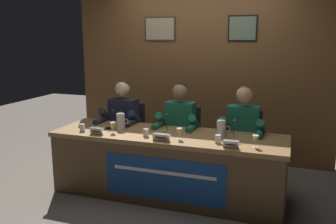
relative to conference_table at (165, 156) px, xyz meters
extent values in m
plane|color=#70665B|center=(0.00, 0.10, -0.49)|extent=(12.00, 12.00, 0.00)
cube|color=brown|center=(0.00, 1.55, 0.81)|extent=(3.84, 0.12, 2.60)
cube|color=#4C3319|center=(-0.60, 1.49, 1.42)|extent=(0.47, 0.02, 0.35)
cube|color=tan|center=(-0.60, 1.48, 1.42)|extent=(0.43, 0.01, 0.31)
cube|color=black|center=(0.60, 1.49, 1.42)|extent=(0.40, 0.02, 0.35)
cube|color=slate|center=(0.60, 1.48, 1.42)|extent=(0.36, 0.01, 0.31)
cube|color=olive|center=(0.00, 0.10, 0.21)|extent=(2.64, 0.80, 0.05)
cube|color=brown|center=(0.00, -0.27, -0.15)|extent=(2.58, 0.04, 0.68)
cube|color=brown|center=(-1.27, 0.10, -0.15)|extent=(0.08, 0.72, 0.68)
cube|color=brown|center=(1.27, 0.10, -0.15)|extent=(0.08, 0.72, 0.68)
cube|color=#19478C|center=(0.09, -0.30, -0.15)|extent=(1.32, 0.01, 0.46)
cube|color=white|center=(0.09, -0.30, -0.07)|extent=(1.12, 0.00, 0.04)
cylinder|color=black|center=(-0.78, 0.60, -0.48)|extent=(0.44, 0.44, 0.02)
cylinder|color=black|center=(-0.78, 0.60, -0.25)|extent=(0.05, 0.05, 0.42)
cube|color=#232328|center=(-0.78, 0.60, -0.03)|extent=(0.44, 0.44, 0.03)
cube|color=#232328|center=(-0.78, 0.80, 0.21)|extent=(0.40, 0.05, 0.44)
cylinder|color=black|center=(-0.88, 0.25, -0.25)|extent=(0.10, 0.10, 0.48)
cylinder|color=black|center=(-0.68, 0.25, -0.25)|extent=(0.10, 0.10, 0.48)
cylinder|color=black|center=(-0.88, 0.40, 0.04)|extent=(0.13, 0.34, 0.13)
cylinder|color=black|center=(-0.68, 0.40, 0.04)|extent=(0.13, 0.34, 0.13)
cube|color=#1E2338|center=(-0.78, 0.57, 0.28)|extent=(0.36, 0.20, 0.48)
sphere|color=beige|center=(-0.78, 0.55, 0.65)|extent=(0.19, 0.19, 0.19)
sphere|color=#331E0F|center=(-0.78, 0.57, 0.67)|extent=(0.17, 0.17, 0.17)
cylinder|color=#1E2338|center=(-0.99, 0.47, 0.30)|extent=(0.09, 0.30, 0.25)
cylinder|color=#1E2338|center=(-0.57, 0.47, 0.30)|extent=(0.09, 0.30, 0.25)
cylinder|color=#1E2338|center=(-0.99, 0.31, 0.27)|extent=(0.07, 0.24, 0.07)
cylinder|color=#1E2338|center=(-0.57, 0.31, 0.27)|extent=(0.07, 0.24, 0.07)
cube|color=white|center=(-0.75, -0.21, 0.28)|extent=(0.15, 0.03, 0.08)
cube|color=white|center=(-0.75, -0.17, 0.28)|extent=(0.15, 0.03, 0.08)
cube|color=black|center=(-0.75, -0.21, 0.28)|extent=(0.11, 0.01, 0.01)
cylinder|color=white|center=(-0.61, -0.07, 0.24)|extent=(0.06, 0.06, 0.00)
cylinder|color=white|center=(-0.61, -0.07, 0.27)|extent=(0.01, 0.01, 0.05)
cone|color=white|center=(-0.61, -0.07, 0.33)|extent=(0.06, 0.06, 0.06)
cylinder|color=yellow|center=(-0.61, -0.07, 0.32)|extent=(0.04, 0.04, 0.04)
cylinder|color=silver|center=(-0.98, -0.12, 0.28)|extent=(0.06, 0.06, 0.08)
cylinder|color=silver|center=(-0.98, -0.12, 0.26)|extent=(0.05, 0.05, 0.05)
cylinder|color=black|center=(-0.74, 0.06, 0.25)|extent=(0.06, 0.06, 0.02)
cylinder|color=black|center=(-0.74, 0.12, 0.35)|extent=(0.01, 0.13, 0.18)
sphere|color=#2D2D2D|center=(-0.74, 0.19, 0.44)|extent=(0.03, 0.03, 0.03)
cylinder|color=black|center=(0.00, 0.60, -0.48)|extent=(0.44, 0.44, 0.02)
cylinder|color=black|center=(0.00, 0.60, -0.25)|extent=(0.05, 0.05, 0.42)
cube|color=#232328|center=(0.00, 0.60, -0.03)|extent=(0.44, 0.44, 0.03)
cube|color=#232328|center=(0.00, 0.80, 0.21)|extent=(0.40, 0.05, 0.44)
cylinder|color=black|center=(-0.10, 0.25, -0.25)|extent=(0.10, 0.10, 0.48)
cylinder|color=black|center=(0.10, 0.25, -0.25)|extent=(0.10, 0.10, 0.48)
cylinder|color=black|center=(-0.10, 0.40, 0.04)|extent=(0.13, 0.34, 0.13)
cylinder|color=black|center=(0.10, 0.40, 0.04)|extent=(0.13, 0.34, 0.13)
cube|color=#196047|center=(0.00, 0.57, 0.28)|extent=(0.36, 0.20, 0.48)
sphere|color=#8E664C|center=(0.00, 0.55, 0.65)|extent=(0.19, 0.19, 0.19)
sphere|color=black|center=(0.00, 0.57, 0.67)|extent=(0.17, 0.17, 0.17)
cylinder|color=#196047|center=(-0.21, 0.47, 0.30)|extent=(0.09, 0.30, 0.25)
cylinder|color=#196047|center=(0.21, 0.47, 0.30)|extent=(0.09, 0.30, 0.25)
cylinder|color=#196047|center=(-0.21, 0.31, 0.27)|extent=(0.07, 0.24, 0.07)
cylinder|color=#196047|center=(0.21, 0.31, 0.27)|extent=(0.07, 0.24, 0.07)
cube|color=white|center=(0.03, -0.21, 0.28)|extent=(0.19, 0.03, 0.08)
cube|color=white|center=(0.03, -0.18, 0.28)|extent=(0.19, 0.03, 0.08)
cube|color=black|center=(0.03, -0.21, 0.28)|extent=(0.13, 0.01, 0.01)
cylinder|color=white|center=(0.19, -0.08, 0.24)|extent=(0.06, 0.06, 0.00)
cylinder|color=white|center=(0.19, -0.08, 0.27)|extent=(0.01, 0.01, 0.05)
cone|color=white|center=(0.19, -0.08, 0.33)|extent=(0.06, 0.06, 0.06)
cylinder|color=yellow|center=(0.19, -0.08, 0.32)|extent=(0.04, 0.04, 0.04)
cylinder|color=silver|center=(-0.19, -0.09, 0.28)|extent=(0.06, 0.06, 0.08)
cylinder|color=silver|center=(-0.19, -0.09, 0.26)|extent=(0.05, 0.05, 0.05)
cylinder|color=black|center=(-0.03, 0.04, 0.25)|extent=(0.06, 0.06, 0.02)
cylinder|color=black|center=(-0.03, 0.10, 0.35)|extent=(0.01, 0.13, 0.18)
sphere|color=#2D2D2D|center=(-0.03, 0.16, 0.44)|extent=(0.03, 0.03, 0.03)
cylinder|color=black|center=(0.78, 0.60, -0.48)|extent=(0.44, 0.44, 0.02)
cylinder|color=black|center=(0.78, 0.60, -0.25)|extent=(0.05, 0.05, 0.42)
cube|color=#232328|center=(0.78, 0.60, -0.03)|extent=(0.44, 0.44, 0.03)
cube|color=#232328|center=(0.78, 0.80, 0.21)|extent=(0.40, 0.05, 0.44)
cylinder|color=black|center=(0.68, 0.25, -0.25)|extent=(0.10, 0.10, 0.48)
cylinder|color=black|center=(0.88, 0.25, -0.25)|extent=(0.10, 0.10, 0.48)
cylinder|color=black|center=(0.68, 0.40, 0.04)|extent=(0.13, 0.34, 0.13)
cylinder|color=black|center=(0.88, 0.40, 0.04)|extent=(0.13, 0.34, 0.13)
cube|color=#196047|center=(0.78, 0.57, 0.28)|extent=(0.36, 0.20, 0.48)
sphere|color=tan|center=(0.78, 0.55, 0.65)|extent=(0.19, 0.19, 0.19)
sphere|color=#593819|center=(0.78, 0.57, 0.67)|extent=(0.17, 0.17, 0.17)
cylinder|color=#196047|center=(0.57, 0.47, 0.30)|extent=(0.09, 0.30, 0.25)
cylinder|color=#196047|center=(0.99, 0.47, 0.30)|extent=(0.09, 0.30, 0.25)
cylinder|color=#196047|center=(0.57, 0.31, 0.27)|extent=(0.07, 0.24, 0.07)
cylinder|color=#196047|center=(0.99, 0.31, 0.27)|extent=(0.07, 0.24, 0.07)
cube|color=white|center=(0.76, -0.22, 0.28)|extent=(0.16, 0.03, 0.08)
cube|color=white|center=(0.76, -0.19, 0.28)|extent=(0.16, 0.03, 0.08)
cube|color=black|center=(0.76, -0.23, 0.28)|extent=(0.11, 0.01, 0.01)
cylinder|color=white|center=(0.98, -0.11, 0.24)|extent=(0.06, 0.06, 0.00)
cylinder|color=white|center=(0.98, -0.11, 0.27)|extent=(0.01, 0.01, 0.05)
cone|color=white|center=(0.98, -0.11, 0.33)|extent=(0.06, 0.06, 0.06)
cylinder|color=yellow|center=(0.98, -0.11, 0.32)|extent=(0.04, 0.04, 0.04)
cylinder|color=silver|center=(0.60, -0.08, 0.28)|extent=(0.06, 0.06, 0.08)
cylinder|color=silver|center=(0.60, -0.08, 0.26)|extent=(0.05, 0.05, 0.05)
cylinder|color=black|center=(0.74, -0.01, 0.25)|extent=(0.06, 0.06, 0.02)
cylinder|color=black|center=(0.74, 0.05, 0.35)|extent=(0.01, 0.13, 0.18)
sphere|color=#2D2D2D|center=(0.74, 0.11, 0.44)|extent=(0.03, 0.03, 0.03)
cylinder|color=silver|center=(-0.60, 0.11, 0.33)|extent=(0.10, 0.10, 0.18)
cylinder|color=silver|center=(-0.60, 0.11, 0.42)|extent=(0.08, 0.09, 0.01)
sphere|color=silver|center=(-0.60, 0.11, 0.44)|extent=(0.02, 0.02, 0.02)
torus|color=silver|center=(-0.53, 0.11, 0.33)|extent=(0.07, 0.01, 0.07)
cylinder|color=silver|center=(0.59, 0.15, 0.33)|extent=(0.10, 0.10, 0.18)
cylinder|color=silver|center=(0.59, 0.15, 0.42)|extent=(0.08, 0.09, 0.01)
sphere|color=silver|center=(0.59, 0.15, 0.44)|extent=(0.02, 0.02, 0.02)
torus|color=silver|center=(0.66, 0.15, 0.33)|extent=(0.07, 0.01, 0.07)
camera|label=1|loc=(1.28, -3.62, 1.31)|focal=38.59mm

